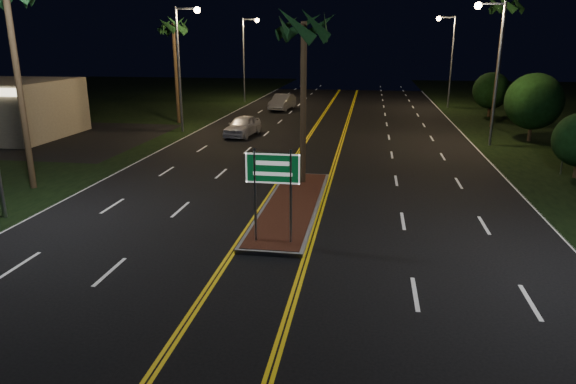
% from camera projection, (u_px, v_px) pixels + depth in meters
% --- Properties ---
extents(ground, '(120.00, 120.00, 0.00)m').
position_uv_depth(ground, '(256.00, 282.00, 14.80)').
color(ground, black).
rests_on(ground, ground).
extents(median_island, '(2.25, 10.25, 0.17)m').
position_uv_depth(median_island, '(292.00, 205.00, 21.41)').
color(median_island, gray).
rests_on(median_island, ground).
extents(highway_sign, '(1.80, 0.08, 3.20)m').
position_uv_depth(highway_sign, '(273.00, 177.00, 16.77)').
color(highway_sign, gray).
rests_on(highway_sign, ground).
extents(streetlight_left_mid, '(1.91, 0.44, 9.00)m').
position_uv_depth(streetlight_left_mid, '(183.00, 55.00, 37.51)').
color(streetlight_left_mid, gray).
rests_on(streetlight_left_mid, ground).
extents(streetlight_left_far, '(1.91, 0.44, 9.00)m').
position_uv_depth(streetlight_left_far, '(247.00, 50.00, 56.44)').
color(streetlight_left_far, gray).
rests_on(streetlight_left_far, ground).
extents(streetlight_right_mid, '(1.91, 0.44, 9.00)m').
position_uv_depth(streetlight_right_mid, '(493.00, 57.00, 32.43)').
color(streetlight_right_mid, gray).
rests_on(streetlight_right_mid, ground).
extents(streetlight_right_far, '(1.91, 0.44, 9.00)m').
position_uv_depth(streetlight_right_far, '(449.00, 51.00, 51.37)').
color(streetlight_right_far, gray).
rests_on(streetlight_right_far, ground).
extents(palm_median, '(2.40, 2.40, 8.30)m').
position_uv_depth(palm_median, '(304.00, 27.00, 22.67)').
color(palm_median, '#382819').
rests_on(palm_median, ground).
extents(palm_left_far, '(2.40, 2.40, 8.80)m').
position_uv_depth(palm_left_far, '(173.00, 26.00, 41.03)').
color(palm_left_far, '#382819').
rests_on(palm_left_far, ground).
extents(palm_right_far, '(2.40, 2.40, 10.30)m').
position_uv_depth(palm_right_far, '(505.00, 6.00, 38.68)').
color(palm_right_far, '#382819').
rests_on(palm_right_far, ground).
extents(shrub_mid, '(3.78, 3.78, 4.62)m').
position_uv_depth(shrub_mid, '(534.00, 101.00, 34.65)').
color(shrub_mid, '#382819').
rests_on(shrub_mid, ground).
extents(shrub_far, '(3.24, 3.24, 3.96)m').
position_uv_depth(shrub_far, '(491.00, 91.00, 46.15)').
color(shrub_far, '#382819').
rests_on(shrub_far, ground).
extents(car_near, '(2.76, 5.33, 1.70)m').
position_uv_depth(car_near, '(242.00, 124.00, 37.18)').
color(car_near, silver).
rests_on(car_near, ground).
extents(car_far, '(2.95, 5.61, 1.79)m').
position_uv_depth(car_far, '(282.00, 101.00, 51.12)').
color(car_far, '#9C9DA5').
rests_on(car_far, ground).
extents(warning_sign, '(0.93, 0.10, 2.23)m').
position_uv_depth(warning_sign, '(565.00, 147.00, 26.25)').
color(warning_sign, gray).
rests_on(warning_sign, ground).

